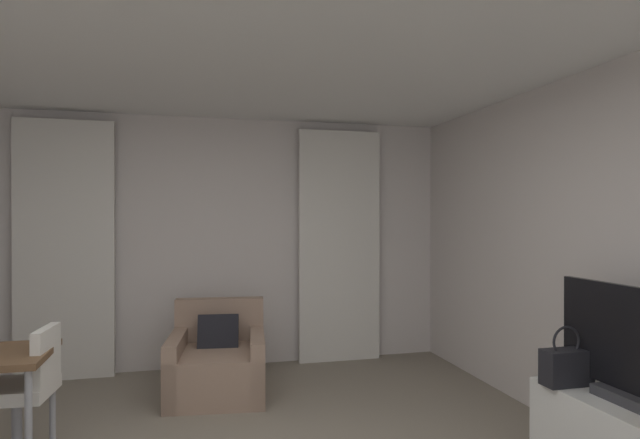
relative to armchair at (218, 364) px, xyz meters
name	(u,v)px	position (x,y,z in m)	size (l,w,h in m)	color
wall_window	(210,242)	(-0.03, 0.91, 1.03)	(5.12, 0.06, 2.60)	silver
curtain_left_panel	(65,250)	(-1.40, 0.78, 0.98)	(0.90, 0.06, 2.50)	silver
curtain_right_panel	(339,246)	(1.35, 0.78, 0.98)	(0.90, 0.06, 2.50)	silver
armchair	(218,364)	(0.00, 0.00, 0.00)	(0.91, 0.96, 0.80)	#997A66
desk_chair	(24,407)	(-1.23, -1.13, 0.13)	(0.48, 0.48, 0.88)	gray
tv_flatscreen	(628,348)	(2.16, -2.25, 0.56)	(0.20, 0.99, 0.66)	#333338
handbag_primary	(566,366)	(2.03, -1.91, 0.38)	(0.30, 0.14, 0.37)	black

